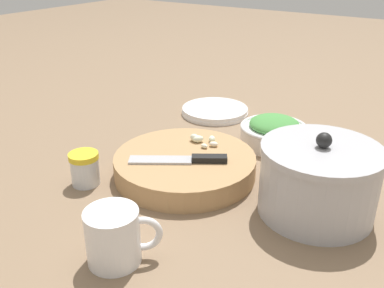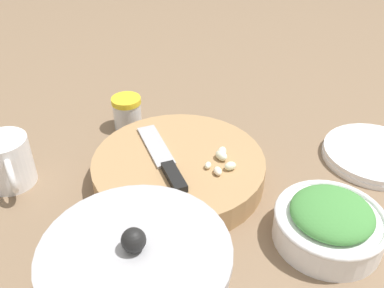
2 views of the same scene
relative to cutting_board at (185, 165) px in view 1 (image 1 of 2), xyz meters
The scene contains 9 objects.
ground_plane 0.06m from the cutting_board, 140.01° to the left, with size 5.00×5.00×0.00m, color #7F664C.
cutting_board is the anchor object (origin of this frame).
chef_knife 0.04m from the cutting_board, 31.63° to the left, with size 0.13×0.19×0.01m.
garlic_cloves 0.08m from the cutting_board, behind, with size 0.06×0.08×0.02m.
herb_bowl 0.27m from the cutting_board, 159.31° to the left, with size 0.17×0.17×0.07m.
spice_jar 0.21m from the cutting_board, 46.21° to the right, with size 0.06×0.06×0.07m.
coffee_mug 0.30m from the cutting_board, 12.89° to the left, with size 0.10×0.11×0.09m.
plate_stack 0.38m from the cutting_board, 159.27° to the right, with size 0.20×0.20×0.02m.
stock_pot 0.29m from the cutting_board, 93.25° to the left, with size 0.22×0.22×0.16m.
Camera 1 is at (0.72, 0.43, 0.46)m, focal length 40.00 mm.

